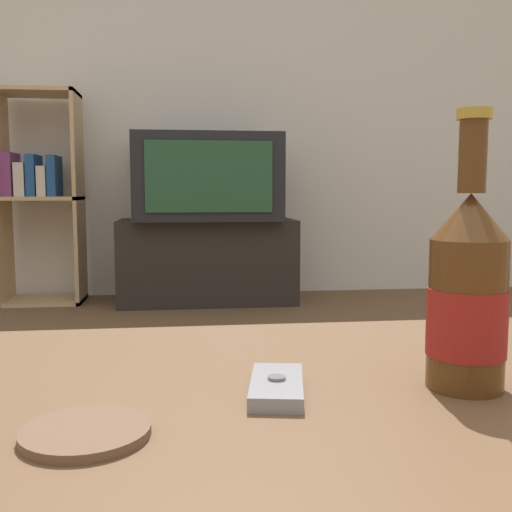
{
  "coord_description": "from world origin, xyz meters",
  "views": [
    {
      "loc": [
        -0.01,
        -0.53,
        0.6
      ],
      "look_at": [
        0.09,
        0.31,
        0.51
      ],
      "focal_mm": 42.0,
      "sensor_mm": 36.0,
      "label": 1
    }
  ],
  "objects_px": {
    "bookshelf": "(38,191)",
    "cell_phone": "(277,386)",
    "beer_bottle": "(467,294)",
    "television": "(207,178)",
    "tv_stand": "(207,261)"
  },
  "relations": [
    {
      "from": "tv_stand",
      "to": "cell_phone",
      "type": "xyz_separation_m",
      "value": [
        -0.05,
        -2.72,
        0.19
      ]
    },
    {
      "from": "beer_bottle",
      "to": "cell_phone",
      "type": "bearing_deg",
      "value": 178.45
    },
    {
      "from": "television",
      "to": "tv_stand",
      "type": "bearing_deg",
      "value": 90.0
    },
    {
      "from": "television",
      "to": "beer_bottle",
      "type": "bearing_deg",
      "value": -87.12
    },
    {
      "from": "beer_bottle",
      "to": "cell_phone",
      "type": "xyz_separation_m",
      "value": [
        -0.19,
        0.01,
        -0.09
      ]
    },
    {
      "from": "television",
      "to": "cell_phone",
      "type": "height_order",
      "value": "television"
    },
    {
      "from": "bookshelf",
      "to": "beer_bottle",
      "type": "height_order",
      "value": "bookshelf"
    },
    {
      "from": "tv_stand",
      "to": "bookshelf",
      "type": "height_order",
      "value": "bookshelf"
    },
    {
      "from": "television",
      "to": "beer_bottle",
      "type": "distance_m",
      "value": 2.73
    },
    {
      "from": "beer_bottle",
      "to": "cell_phone",
      "type": "relative_size",
      "value": 2.33
    },
    {
      "from": "tv_stand",
      "to": "television",
      "type": "bearing_deg",
      "value": -90.0
    },
    {
      "from": "beer_bottle",
      "to": "cell_phone",
      "type": "distance_m",
      "value": 0.2
    },
    {
      "from": "bookshelf",
      "to": "cell_phone",
      "type": "distance_m",
      "value": 2.93
    },
    {
      "from": "television",
      "to": "beer_bottle",
      "type": "xyz_separation_m",
      "value": [
        0.14,
        -2.72,
        -0.17
      ]
    },
    {
      "from": "cell_phone",
      "to": "beer_bottle",
      "type": "bearing_deg",
      "value": 8.69
    }
  ]
}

